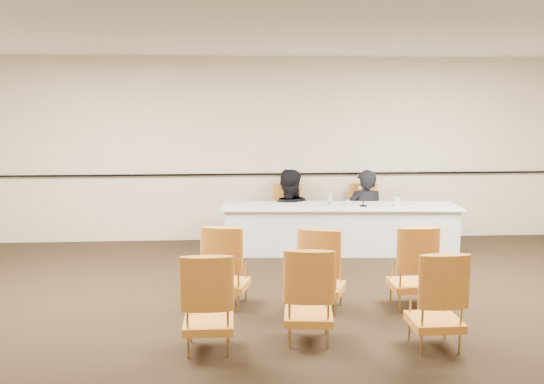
{
  "coord_description": "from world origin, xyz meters",
  "views": [
    {
      "loc": [
        -0.71,
        -5.91,
        2.33
      ],
      "look_at": [
        -0.14,
        2.6,
        1.01
      ],
      "focal_mm": 40.0,
      "sensor_mm": 36.0,
      "label": 1
    }
  ],
  "objects_px": {
    "drinking_glass": "(348,203)",
    "aud_chair_back_mid": "(309,294)",
    "panelist_second": "(288,223)",
    "panelist_second_chair": "(288,215)",
    "aud_chair_back_left": "(208,301)",
    "aud_chair_back_right": "(435,299)",
    "microphone": "(363,197)",
    "aud_chair_front_mid": "(322,268)",
    "aud_chair_front_left": "(227,265)",
    "water_bottle": "(330,200)",
    "aud_chair_front_right": "(412,266)",
    "coffee_cup": "(397,202)",
    "panelist_main_chair": "(365,215)",
    "panel_table": "(340,229)",
    "panelist_main": "(365,221)"
  },
  "relations": [
    {
      "from": "panelist_main",
      "to": "microphone",
      "type": "bearing_deg",
      "value": 73.6
    },
    {
      "from": "panel_table",
      "to": "coffee_cup",
      "type": "xyz_separation_m",
      "value": [
        0.84,
        -0.13,
        0.43
      ]
    },
    {
      "from": "coffee_cup",
      "to": "aud_chair_front_mid",
      "type": "bearing_deg",
      "value": -121.84
    },
    {
      "from": "aud_chair_front_mid",
      "to": "aud_chair_back_mid",
      "type": "relative_size",
      "value": 1.0
    },
    {
      "from": "panel_table",
      "to": "aud_chair_back_right",
      "type": "height_order",
      "value": "aud_chair_back_right"
    },
    {
      "from": "drinking_glass",
      "to": "aud_chair_back_mid",
      "type": "relative_size",
      "value": 0.11
    },
    {
      "from": "panelist_main",
      "to": "aud_chair_front_mid",
      "type": "relative_size",
      "value": 1.76
    },
    {
      "from": "microphone",
      "to": "water_bottle",
      "type": "relative_size",
      "value": 1.43
    },
    {
      "from": "panelist_second",
      "to": "coffee_cup",
      "type": "xyz_separation_m",
      "value": [
        1.59,
        -0.73,
        0.45
      ]
    },
    {
      "from": "panelist_second",
      "to": "panelist_second_chair",
      "type": "distance_m",
      "value": 0.14
    },
    {
      "from": "water_bottle",
      "to": "aud_chair_back_mid",
      "type": "height_order",
      "value": "aud_chair_back_mid"
    },
    {
      "from": "aud_chair_front_left",
      "to": "aud_chair_back_left",
      "type": "xyz_separation_m",
      "value": [
        -0.16,
        -1.21,
        0.0
      ]
    },
    {
      "from": "aud_chair_front_left",
      "to": "aud_chair_front_mid",
      "type": "relative_size",
      "value": 1.0
    },
    {
      "from": "water_bottle",
      "to": "coffee_cup",
      "type": "height_order",
      "value": "water_bottle"
    },
    {
      "from": "aud_chair_front_left",
      "to": "panel_table",
      "type": "bearing_deg",
      "value": 68.21
    },
    {
      "from": "water_bottle",
      "to": "aud_chair_back_right",
      "type": "height_order",
      "value": "aud_chair_back_right"
    },
    {
      "from": "drinking_glass",
      "to": "aud_chair_front_left",
      "type": "distance_m",
      "value": 2.9
    },
    {
      "from": "microphone",
      "to": "aud_chair_front_mid",
      "type": "relative_size",
      "value": 0.31
    },
    {
      "from": "aud_chair_front_right",
      "to": "aud_chair_front_left",
      "type": "bearing_deg",
      "value": 174.85
    },
    {
      "from": "panel_table",
      "to": "panelist_main",
      "type": "relative_size",
      "value": 2.15
    },
    {
      "from": "panelist_second",
      "to": "aud_chair_back_left",
      "type": "distance_m",
      "value": 4.3
    },
    {
      "from": "coffee_cup",
      "to": "aud_chair_front_mid",
      "type": "xyz_separation_m",
      "value": [
        -1.49,
        -2.4,
        -0.31
      ]
    },
    {
      "from": "aud_chair_front_left",
      "to": "aud_chair_back_left",
      "type": "distance_m",
      "value": 1.22
    },
    {
      "from": "panelist_second_chair",
      "to": "aud_chair_back_left",
      "type": "xyz_separation_m",
      "value": [
        -1.12,
        -4.15,
        0.0
      ]
    },
    {
      "from": "aud_chair_front_right",
      "to": "aud_chair_back_mid",
      "type": "bearing_deg",
      "value": -145.35
    },
    {
      "from": "panelist_second",
      "to": "aud_chair_back_right",
      "type": "xyz_separation_m",
      "value": [
        1.0,
        -4.23,
        0.14
      ]
    },
    {
      "from": "panelist_main_chair",
      "to": "aud_chair_front_right",
      "type": "height_order",
      "value": "same"
    },
    {
      "from": "panelist_second_chair",
      "to": "water_bottle",
      "type": "height_order",
      "value": "panelist_second_chair"
    },
    {
      "from": "panelist_second",
      "to": "aud_chair_back_mid",
      "type": "xyz_separation_m",
      "value": [
        -0.17,
        -4.01,
        0.14
      ]
    },
    {
      "from": "panel_table",
      "to": "drinking_glass",
      "type": "distance_m",
      "value": 0.43
    },
    {
      "from": "panelist_main_chair",
      "to": "panelist_second",
      "type": "xyz_separation_m",
      "value": [
        -1.24,
        0.08,
        -0.14
      ]
    },
    {
      "from": "drinking_glass",
      "to": "aud_chair_back_mid",
      "type": "bearing_deg",
      "value": -106.99
    },
    {
      "from": "panel_table",
      "to": "panelist_second",
      "type": "xyz_separation_m",
      "value": [
        -0.75,
        0.59,
        -0.03
      ]
    },
    {
      "from": "coffee_cup",
      "to": "aud_chair_front_right",
      "type": "xyz_separation_m",
      "value": [
        -0.48,
        -2.37,
        -0.31
      ]
    },
    {
      "from": "coffee_cup",
      "to": "panel_table",
      "type": "bearing_deg",
      "value": 171.0
    },
    {
      "from": "aud_chair_back_right",
      "to": "microphone",
      "type": "bearing_deg",
      "value": 87.59
    },
    {
      "from": "panel_table",
      "to": "microphone",
      "type": "bearing_deg",
      "value": -14.49
    },
    {
      "from": "microphone",
      "to": "aud_chair_front_left",
      "type": "distance_m",
      "value": 3.05
    },
    {
      "from": "panelist_second",
      "to": "drinking_glass",
      "type": "distance_m",
      "value": 1.17
    },
    {
      "from": "microphone",
      "to": "panelist_second_chair",
      "type": "bearing_deg",
      "value": 137.61
    },
    {
      "from": "water_bottle",
      "to": "aud_chair_front_left",
      "type": "bearing_deg",
      "value": -124.19
    },
    {
      "from": "aud_chair_back_left",
      "to": "aud_chair_back_right",
      "type": "bearing_deg",
      "value": -2.13
    },
    {
      "from": "panelist_second",
      "to": "coffee_cup",
      "type": "distance_m",
      "value": 1.8
    },
    {
      "from": "water_bottle",
      "to": "aud_chair_front_right",
      "type": "xyz_separation_m",
      "value": [
        0.54,
        -2.42,
        -0.35
      ]
    },
    {
      "from": "microphone",
      "to": "drinking_glass",
      "type": "height_order",
      "value": "microphone"
    },
    {
      "from": "panelist_second",
      "to": "aud_chair_back_right",
      "type": "relative_size",
      "value": 1.85
    },
    {
      "from": "panelist_main_chair",
      "to": "aud_chair_front_left",
      "type": "xyz_separation_m",
      "value": [
        -2.21,
        -2.86,
        0.0
      ]
    },
    {
      "from": "aud_chair_front_mid",
      "to": "aud_chair_back_left",
      "type": "xyz_separation_m",
      "value": [
        -1.22,
        -1.02,
        0.0
      ]
    },
    {
      "from": "drinking_glass",
      "to": "aud_chair_back_right",
      "type": "bearing_deg",
      "value": -87.54
    },
    {
      "from": "panelist_main",
      "to": "aud_chair_back_left",
      "type": "relative_size",
      "value": 1.76
    }
  ]
}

